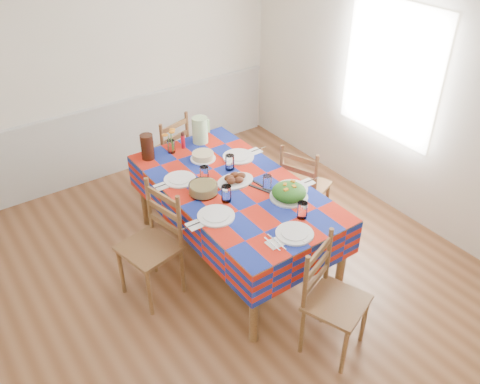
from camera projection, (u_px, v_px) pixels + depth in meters
name	position (u px, v px, depth m)	size (l,w,h in m)	color
room	(224.00, 161.00, 3.95)	(4.58, 5.08, 2.78)	brown
wainscot	(111.00, 137.00, 6.12)	(4.41, 0.06, 0.92)	silver
window_right	(391.00, 72.00, 5.14)	(1.40, 1.40, 0.00)	white
dining_table	(234.00, 194.00, 4.68)	(1.14, 2.12, 0.82)	brown
setting_near_head	(297.00, 225.00, 4.08)	(0.50, 0.33, 0.15)	white
setting_left_near	(219.00, 208.00, 4.27)	(0.58, 0.34, 0.15)	white
setting_left_far	(188.00, 177.00, 4.68)	(0.54, 0.32, 0.14)	white
setting_right_near	(283.00, 186.00, 4.56)	(0.55, 0.32, 0.14)	white
setting_right_far	(236.00, 158.00, 4.96)	(0.59, 0.34, 0.15)	white
meat_platter	(235.00, 179.00, 4.65)	(0.36, 0.26, 0.07)	white
salad_platter	(289.00, 192.00, 4.43)	(0.34, 0.34, 0.14)	white
pasta_bowl	(203.00, 189.00, 4.49)	(0.26, 0.26, 0.09)	white
cake	(203.00, 156.00, 5.00)	(0.25, 0.25, 0.07)	white
serving_utensils	(256.00, 185.00, 4.62)	(0.17, 0.38, 0.01)	black
flower_vase	(171.00, 143.00, 5.07)	(0.16, 0.13, 0.26)	white
hot_sauce	(183.00, 140.00, 5.16)	(0.04, 0.04, 0.18)	#AE0D1F
green_pitcher	(200.00, 130.00, 5.24)	(0.16, 0.16, 0.28)	#B1E29F
tea_pitcher	(147.00, 147.00, 4.96)	(0.13, 0.13, 0.26)	black
name_card	(308.00, 240.00, 3.95)	(0.09, 0.03, 0.02)	white
chair_near	(331.00, 300.00, 3.89)	(0.56, 0.55, 1.00)	brown
chair_far	(168.00, 156.00, 5.72)	(0.55, 0.54, 1.01)	brown
chair_left	(153.00, 245.00, 4.40)	(0.53, 0.55, 1.05)	brown
chair_right	(303.00, 187.00, 5.21)	(0.55, 0.56, 0.99)	brown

